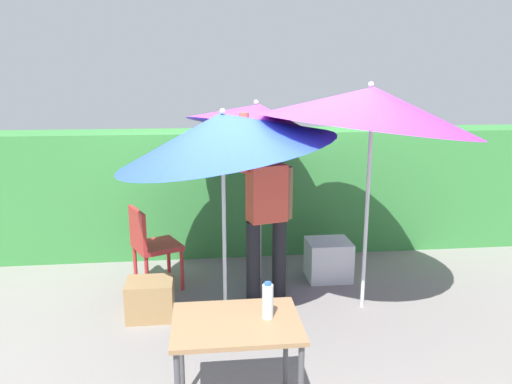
{
  "coord_description": "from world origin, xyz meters",
  "views": [
    {
      "loc": [
        -0.52,
        -4.36,
        2.21
      ],
      "look_at": [
        0.0,
        0.3,
        1.1
      ],
      "focal_mm": 34.64,
      "sensor_mm": 36.0,
      "label": 1
    }
  ],
  "objects_px": {
    "folding_table": "(237,334)",
    "bottle_water": "(268,301)",
    "person_vendor": "(267,209)",
    "umbrella_yellow": "(258,117)",
    "chair_plastic": "(151,243)",
    "umbrella_rainbow": "(371,107)",
    "umbrella_orange": "(223,133)",
    "cooler_box": "(328,260)",
    "crate_cardboard": "(150,299)"
  },
  "relations": [
    {
      "from": "umbrella_yellow",
      "to": "chair_plastic",
      "type": "bearing_deg",
      "value": -170.26
    },
    {
      "from": "chair_plastic",
      "to": "umbrella_rainbow",
      "type": "bearing_deg",
      "value": -17.12
    },
    {
      "from": "folding_table",
      "to": "bottle_water",
      "type": "bearing_deg",
      "value": 6.25
    },
    {
      "from": "chair_plastic",
      "to": "crate_cardboard",
      "type": "distance_m",
      "value": 0.72
    },
    {
      "from": "umbrella_yellow",
      "to": "bottle_water",
      "type": "height_order",
      "value": "umbrella_yellow"
    },
    {
      "from": "folding_table",
      "to": "person_vendor",
      "type": "bearing_deg",
      "value": 76.73
    },
    {
      "from": "umbrella_yellow",
      "to": "folding_table",
      "type": "height_order",
      "value": "umbrella_yellow"
    },
    {
      "from": "cooler_box",
      "to": "folding_table",
      "type": "height_order",
      "value": "folding_table"
    },
    {
      "from": "umbrella_rainbow",
      "to": "crate_cardboard",
      "type": "distance_m",
      "value": 2.68
    },
    {
      "from": "umbrella_orange",
      "to": "crate_cardboard",
      "type": "xyz_separation_m",
      "value": [
        -0.7,
        -0.08,
        -1.53
      ]
    },
    {
      "from": "person_vendor",
      "to": "cooler_box",
      "type": "relative_size",
      "value": 4.01
    },
    {
      "from": "umbrella_rainbow",
      "to": "cooler_box",
      "type": "relative_size",
      "value": 4.8
    },
    {
      "from": "bottle_water",
      "to": "crate_cardboard",
      "type": "bearing_deg",
      "value": 120.61
    },
    {
      "from": "chair_plastic",
      "to": "cooler_box",
      "type": "relative_size",
      "value": 1.9
    },
    {
      "from": "umbrella_orange",
      "to": "folding_table",
      "type": "xyz_separation_m",
      "value": [
        -0.0,
        -1.62,
        -1.07
      ]
    },
    {
      "from": "chair_plastic",
      "to": "folding_table",
      "type": "height_order",
      "value": "chair_plastic"
    },
    {
      "from": "umbrella_orange",
      "to": "folding_table",
      "type": "relative_size",
      "value": 2.57
    },
    {
      "from": "umbrella_rainbow",
      "to": "chair_plastic",
      "type": "relative_size",
      "value": 2.53
    },
    {
      "from": "umbrella_rainbow",
      "to": "folding_table",
      "type": "relative_size",
      "value": 2.82
    },
    {
      "from": "cooler_box",
      "to": "folding_table",
      "type": "relative_size",
      "value": 0.59
    },
    {
      "from": "umbrella_rainbow",
      "to": "cooler_box",
      "type": "xyz_separation_m",
      "value": [
        -0.15,
        0.71,
        -1.72
      ]
    },
    {
      "from": "chair_plastic",
      "to": "crate_cardboard",
      "type": "bearing_deg",
      "value": -86.22
    },
    {
      "from": "cooler_box",
      "to": "crate_cardboard",
      "type": "relative_size",
      "value": 1.09
    },
    {
      "from": "umbrella_rainbow",
      "to": "crate_cardboard",
      "type": "relative_size",
      "value": 5.26
    },
    {
      "from": "umbrella_orange",
      "to": "folding_table",
      "type": "bearing_deg",
      "value": -90.15
    },
    {
      "from": "umbrella_yellow",
      "to": "person_vendor",
      "type": "bearing_deg",
      "value": -87.76
    },
    {
      "from": "chair_plastic",
      "to": "cooler_box",
      "type": "distance_m",
      "value": 1.95
    },
    {
      "from": "umbrella_yellow",
      "to": "chair_plastic",
      "type": "xyz_separation_m",
      "value": [
        -1.15,
        -0.2,
        -1.28
      ]
    },
    {
      "from": "umbrella_rainbow",
      "to": "person_vendor",
      "type": "distance_m",
      "value": 1.38
    },
    {
      "from": "umbrella_rainbow",
      "to": "chair_plastic",
      "type": "xyz_separation_m",
      "value": [
        -2.07,
        0.64,
        -1.43
      ]
    },
    {
      "from": "person_vendor",
      "to": "folding_table",
      "type": "bearing_deg",
      "value": -103.27
    },
    {
      "from": "cooler_box",
      "to": "bottle_water",
      "type": "distance_m",
      "value": 2.51
    },
    {
      "from": "person_vendor",
      "to": "folding_table",
      "type": "distance_m",
      "value": 1.89
    },
    {
      "from": "umbrella_rainbow",
      "to": "cooler_box",
      "type": "distance_m",
      "value": 1.87
    },
    {
      "from": "cooler_box",
      "to": "bottle_water",
      "type": "relative_size",
      "value": 1.96
    },
    {
      "from": "folding_table",
      "to": "bottle_water",
      "type": "distance_m",
      "value": 0.28
    },
    {
      "from": "bottle_water",
      "to": "umbrella_rainbow",
      "type": "bearing_deg",
      "value": 53.17
    },
    {
      "from": "umbrella_rainbow",
      "to": "umbrella_orange",
      "type": "xyz_separation_m",
      "value": [
        -1.33,
        0.08,
        -0.23
      ]
    },
    {
      "from": "folding_table",
      "to": "bottle_water",
      "type": "xyz_separation_m",
      "value": [
        0.2,
        0.02,
        0.2
      ]
    },
    {
      "from": "umbrella_yellow",
      "to": "person_vendor",
      "type": "height_order",
      "value": "umbrella_yellow"
    },
    {
      "from": "bottle_water",
      "to": "person_vendor",
      "type": "bearing_deg",
      "value": 82.68
    },
    {
      "from": "umbrella_orange",
      "to": "chair_plastic",
      "type": "distance_m",
      "value": 1.52
    },
    {
      "from": "umbrella_yellow",
      "to": "person_vendor",
      "type": "distance_m",
      "value": 1.01
    },
    {
      "from": "umbrella_yellow",
      "to": "bottle_water",
      "type": "relative_size",
      "value": 8.91
    },
    {
      "from": "crate_cardboard",
      "to": "umbrella_orange",
      "type": "bearing_deg",
      "value": 6.5
    },
    {
      "from": "umbrella_rainbow",
      "to": "umbrella_orange",
      "type": "relative_size",
      "value": 1.1
    },
    {
      "from": "umbrella_orange",
      "to": "folding_table",
      "type": "height_order",
      "value": "umbrella_orange"
    },
    {
      "from": "umbrella_rainbow",
      "to": "crate_cardboard",
      "type": "bearing_deg",
      "value": 179.93
    },
    {
      "from": "crate_cardboard",
      "to": "bottle_water",
      "type": "bearing_deg",
      "value": -59.39
    },
    {
      "from": "umbrella_orange",
      "to": "cooler_box",
      "type": "height_order",
      "value": "umbrella_orange"
    }
  ]
}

